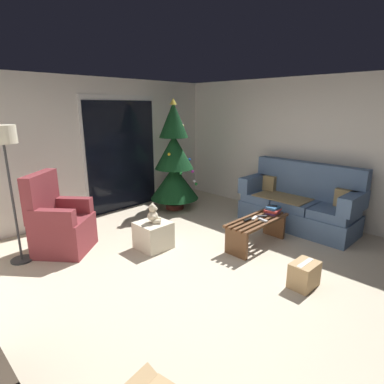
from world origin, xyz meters
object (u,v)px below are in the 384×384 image
floor_lamp (4,148)px  teddy_bear_honey_by_tree (153,217)px  coffee_table (257,228)px  remote_white (255,218)px  remote_silver (263,220)px  cardboard_box_taped_mid_floor (304,275)px  teddy_bear_cream (153,215)px  remote_black (248,219)px  book_stack (273,210)px  armchair (60,224)px  christmas_tree (174,162)px  remote_graphite (262,216)px  couch (299,204)px  ottoman (153,235)px  cell_phone (272,206)px

floor_lamp → teddy_bear_honey_by_tree: (2.10, -0.16, -1.38)m
coffee_table → floor_lamp: floor_lamp is taller
remote_white → floor_lamp: floor_lamp is taller
remote_silver → cardboard_box_taped_mid_floor: (-0.54, -0.91, -0.28)m
coffee_table → teddy_bear_honey_by_tree: bearing=106.4°
coffee_table → teddy_bear_cream: (-1.12, 1.00, 0.24)m
remote_black → book_stack: (0.50, -0.10, 0.05)m
remote_black → armchair: size_ratio=0.14×
remote_silver → remote_black: same height
christmas_tree → coffee_table: bearing=-98.1°
remote_black → christmas_tree: 2.18m
remote_white → remote_graphite: 0.14m
floor_lamp → teddy_bear_honey_by_tree: 2.52m
couch → remote_graphite: 1.05m
remote_silver → ottoman: 1.59m
remote_silver → cell_phone: 0.40m
cell_phone → ottoman: (-1.50, 1.03, -0.34)m
remote_silver → teddy_bear_cream: (-1.12, 1.10, 0.09)m
teddy_bear_cream → armchair: bearing=138.9°
remote_graphite → couch: bearing=-55.5°
coffee_table → christmas_tree: 2.27m
armchair → teddy_bear_honey_by_tree: bearing=-2.7°
remote_white → ottoman: (-1.11, 0.97, -0.23)m
christmas_tree → couch: bearing=-68.4°
book_stack → christmas_tree: christmas_tree is taller
christmas_tree → floor_lamp: size_ratio=1.20×
remote_white → ottoman: bearing=33.7°
remote_graphite → remote_black: size_ratio=1.00×
coffee_table → remote_silver: (-0.00, -0.10, 0.15)m
couch → cardboard_box_taped_mid_floor: (-1.72, -0.95, -0.25)m
remote_graphite → book_stack: bearing=-61.8°
cell_phone → ottoman: size_ratio=0.33×
remote_silver → cell_phone: bearing=22.4°
remote_silver → floor_lamp: bearing=152.1°
book_stack → ottoman: book_stack is taller
remote_white → armchair: (-2.09, 1.83, -0.02)m
cell_phone → book_stack: bearing=-142.4°
couch → teddy_bear_honey_by_tree: 2.53m
book_stack → ottoman: bearing=145.0°
remote_white → floor_lamp: bearing=38.7°
remote_white → teddy_bear_cream: teddy_bear_cream is taller
couch → remote_silver: size_ratio=12.50×
remote_white → cell_phone: 0.40m
couch → remote_graphite: size_ratio=12.50×
remote_silver → remote_black: bearing=138.7°
couch → remote_silver: bearing=-178.1°
remote_black → teddy_bear_honey_by_tree: (-0.39, 1.72, -0.30)m
cell_phone → armchair: (-2.48, 1.88, -0.13)m
christmas_tree → ottoman: (-1.43, -1.13, -0.75)m
teddy_bear_honey_by_tree → coffee_table: bearing=-73.6°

